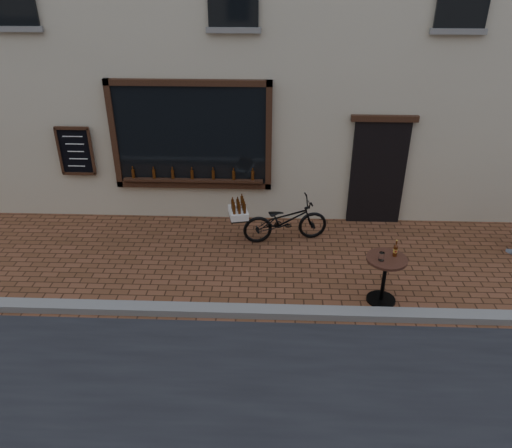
{
  "coord_description": "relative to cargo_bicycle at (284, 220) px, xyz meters",
  "views": [
    {
      "loc": [
        -0.21,
        -6.09,
        5.1
      ],
      "look_at": [
        -0.51,
        1.2,
        1.1
      ],
      "focal_mm": 35.0,
      "sensor_mm": 36.0,
      "label": 1
    }
  ],
  "objects": [
    {
      "name": "cargo_bicycle",
      "position": [
        0.0,
        0.0,
        0.0
      ],
      "size": [
        2.01,
        0.94,
        0.95
      ],
      "rotation": [
        0.0,
        0.0,
        1.78
      ],
      "color": "black",
      "rests_on": "ground"
    },
    {
      "name": "bistro_table",
      "position": [
        1.61,
        -1.92,
        0.14
      ],
      "size": [
        0.65,
        0.65,
        1.12
      ],
      "color": "black",
      "rests_on": "ground"
    },
    {
      "name": "kerb",
      "position": [
        0.01,
        -2.37,
        -0.39
      ],
      "size": [
        90.0,
        0.25,
        0.12
      ],
      "primitive_type": "cube",
      "color": "slate",
      "rests_on": "ground"
    },
    {
      "name": "ground",
      "position": [
        0.01,
        -2.57,
        -0.45
      ],
      "size": [
        90.0,
        90.0,
        0.0
      ],
      "primitive_type": "plane",
      "color": "#58321C",
      "rests_on": "ground"
    }
  ]
}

